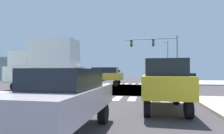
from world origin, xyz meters
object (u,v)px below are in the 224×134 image
object	(u,v)px
sedan_farside_1	(101,75)
bank_building	(38,69)
box_truck_crossing_1	(46,64)
suv_trailing_3	(105,75)
traffic_signal_mast	(157,48)
sedan_middle_2	(66,96)
suv_nearside_1	(174,75)
suv_queued_2	(164,80)
pickup_outer_2	(117,73)
street_lamp	(166,57)

from	to	relation	value
sedan_farside_1	bank_building	bearing A→B (deg)	6.38
box_truck_crossing_1	suv_trailing_3	distance (m)	8.23
sedan_farside_1	traffic_signal_mast	bearing A→B (deg)	139.46
suv_trailing_3	sedan_middle_2	world-z (taller)	suv_trailing_3
suv_nearside_1	box_truck_crossing_1	xyz separation A→B (m)	(-12.68, -7.00, 1.17)
suv_trailing_3	suv_queued_2	bearing A→B (deg)	23.86
suv_trailing_3	pickup_outer_2	world-z (taller)	pickup_outer_2
suv_nearside_1	box_truck_crossing_1	size ratio (longest dim) A/B	0.64
street_lamp	pickup_outer_2	size ratio (longest dim) A/B	1.41
sedan_farside_1	suv_queued_2	distance (m)	28.66
sedan_middle_2	traffic_signal_mast	bearing A→B (deg)	80.76
suv_trailing_3	pickup_outer_2	distance (m)	33.76
pickup_outer_2	sedan_farside_1	bearing A→B (deg)	90.00
sedan_farside_1	suv_queued_2	size ratio (longest dim) A/B	0.93
suv_trailing_3	sedan_middle_2	distance (m)	18.48
sedan_middle_2	bank_building	bearing A→B (deg)	124.40
box_truck_crossing_1	suv_trailing_3	xyz separation A→B (m)	(4.16, 7.00, -1.17)
traffic_signal_mast	street_lamp	bearing A→B (deg)	73.65
sedan_middle_2	pickup_outer_2	distance (m)	52.22
traffic_signal_mast	box_truck_crossing_1	size ratio (longest dim) A/B	1.03
sedan_farside_1	pickup_outer_2	xyz separation A→B (m)	(-0.00, 20.62, 0.17)
box_truck_crossing_1	suv_trailing_3	size ratio (longest dim) A/B	1.57
traffic_signal_mast	pickup_outer_2	xyz separation A→B (m)	(-10.59, 29.68, -3.86)
suv_nearside_1	pickup_outer_2	bearing A→B (deg)	-159.77
traffic_signal_mast	street_lamp	xyz separation A→B (m)	(1.96, 6.70, -0.78)
bank_building	sedan_middle_2	world-z (taller)	bank_building
traffic_signal_mast	pickup_outer_2	bearing A→B (deg)	109.64
street_lamp	suv_nearside_1	xyz separation A→B (m)	(-0.20, -10.56, -2.98)
street_lamp	bank_building	distance (m)	25.95
bank_building	box_truck_crossing_1	distance (m)	22.54
suv_queued_2	pickup_outer_2	size ratio (longest dim) A/B	0.90
street_lamp	suv_queued_2	world-z (taller)	street_lamp
traffic_signal_mast	suv_trailing_3	bearing A→B (deg)	-150.27
box_truck_crossing_1	sedan_farside_1	bearing A→B (deg)	-0.94
pickup_outer_2	sedan_middle_2	bearing A→B (deg)	97.70
street_lamp	suv_nearside_1	bearing A→B (deg)	-91.08
box_truck_crossing_1	street_lamp	bearing A→B (deg)	-36.27
bank_building	suv_trailing_3	bearing A→B (deg)	-33.72
sedan_farside_1	box_truck_crossing_1	size ratio (longest dim) A/B	0.60
pickup_outer_2	box_truck_crossing_1	bearing A→B (deg)	89.54
bank_building	box_truck_crossing_1	size ratio (longest dim) A/B	2.38
box_truck_crossing_1	suv_trailing_3	world-z (taller)	box_truck_crossing_1
sedan_middle_2	box_truck_crossing_1	bearing A→B (deg)	123.17
street_lamp	bank_building	world-z (taller)	street_lamp
traffic_signal_mast	pickup_outer_2	distance (m)	31.75
sedan_farside_1	suv_trailing_3	xyz separation A→B (m)	(3.83, -12.92, 0.28)
suv_nearside_1	suv_queued_2	bearing A→B (deg)	-9.60
sedan_farside_1	pickup_outer_2	bearing A→B (deg)	-90.00
traffic_signal_mast	sedan_middle_2	bearing A→B (deg)	-99.24
sedan_farside_1	sedan_middle_2	xyz separation A→B (m)	(7.00, -31.13, 0.00)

